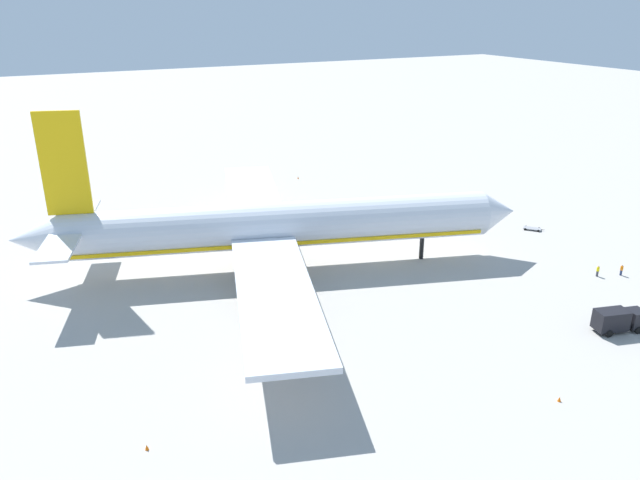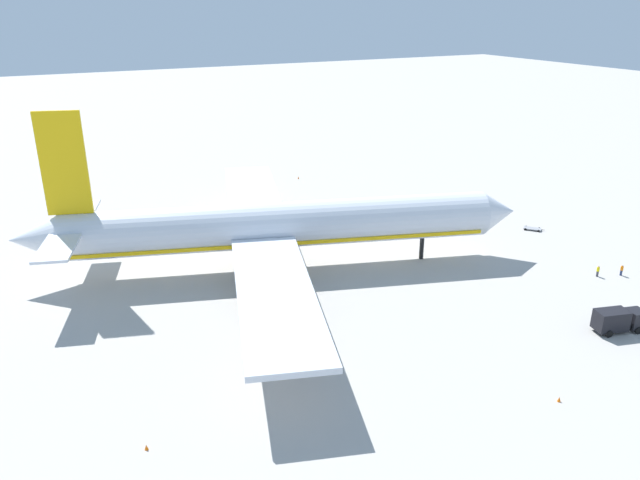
% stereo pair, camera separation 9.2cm
% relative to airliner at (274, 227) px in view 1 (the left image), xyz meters
% --- Properties ---
extents(ground_plane, '(600.00, 600.00, 0.00)m').
position_rel_airliner_xyz_m(ground_plane, '(1.28, -0.24, -6.89)').
color(ground_plane, '#ADA8A0').
extents(airliner, '(73.43, 74.09, 24.64)m').
position_rel_airliner_xyz_m(airliner, '(0.00, 0.00, 0.00)').
color(airliner, silver).
rests_on(airliner, ground).
extents(service_truck_2, '(6.65, 3.77, 2.93)m').
position_rel_airliner_xyz_m(service_truck_2, '(30.29, -36.15, -5.29)').
color(service_truck_2, black).
rests_on(service_truck_2, ground).
extents(baggage_cart_0, '(2.28, 2.85, 1.40)m').
position_rel_airliner_xyz_m(baggage_cart_0, '(15.20, 53.43, -6.13)').
color(baggage_cart_0, '#26598C').
rests_on(baggage_cart_0, ground).
extents(baggage_cart_1, '(2.98, 3.17, 0.40)m').
position_rel_airliner_xyz_m(baggage_cart_1, '(47.46, -5.10, -6.62)').
color(baggage_cart_1, gray).
rests_on(baggage_cart_1, ground).
extents(ground_worker_0, '(0.46, 0.46, 1.68)m').
position_rel_airliner_xyz_m(ground_worker_0, '(44.93, -25.28, -6.04)').
color(ground_worker_0, navy).
rests_on(ground_worker_0, ground).
extents(ground_worker_4, '(0.56, 0.56, 1.70)m').
position_rel_airliner_xyz_m(ground_worker_4, '(41.47, -23.95, -6.03)').
color(ground_worker_4, '#3F3F47').
rests_on(ground_worker_4, ground).
extents(traffic_cone_0, '(0.36, 0.36, 0.55)m').
position_rel_airliner_xyz_m(traffic_cone_0, '(24.37, 43.94, -6.62)').
color(traffic_cone_0, orange).
rests_on(traffic_cone_0, ground).
extents(traffic_cone_1, '(0.36, 0.36, 0.55)m').
position_rel_airliner_xyz_m(traffic_cone_1, '(-25.88, -31.44, -6.62)').
color(traffic_cone_1, orange).
rests_on(traffic_cone_1, ground).
extents(traffic_cone_2, '(0.36, 0.36, 0.55)m').
position_rel_airliner_xyz_m(traffic_cone_2, '(13.01, -43.20, -6.62)').
color(traffic_cone_2, orange).
rests_on(traffic_cone_2, ground).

